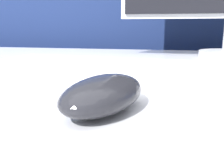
# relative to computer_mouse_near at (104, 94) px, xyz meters

# --- Properties ---
(partition_panel) EXTENTS (5.00, 0.03, 1.20)m
(partition_panel) POSITION_rel_computer_mouse_near_xyz_m (0.01, 0.87, -0.12)
(partition_panel) COLOR navy
(partition_panel) RESTS_ON ground_plane
(computer_mouse_near) EXTENTS (0.09, 0.14, 0.04)m
(computer_mouse_near) POSITION_rel_computer_mouse_near_xyz_m (0.00, 0.00, 0.00)
(computer_mouse_near) COLOR #232328
(computer_mouse_near) RESTS_ON desk
(keyboard) EXTENTS (0.41, 0.17, 0.02)m
(keyboard) POSITION_rel_computer_mouse_near_xyz_m (-0.06, 0.21, -0.01)
(keyboard) COLOR white
(keyboard) RESTS_ON desk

